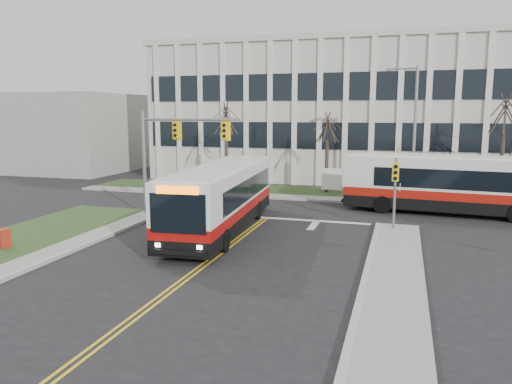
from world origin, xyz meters
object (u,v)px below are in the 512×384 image
(bus_main, at_px, (222,199))
(directory_sign, at_px, (332,180))
(bus_cross, at_px, (456,186))
(streetlight, at_px, (412,126))
(newspaper_box_red, at_px, (4,239))

(bus_main, bearing_deg, directory_sign, 68.90)
(bus_main, distance_m, bus_cross, 14.42)
(bus_cross, bearing_deg, directory_sign, -115.95)
(streetlight, bearing_deg, bus_main, -129.00)
(directory_sign, distance_m, bus_main, 13.54)
(directory_sign, relative_size, bus_main, 0.16)
(bus_main, bearing_deg, streetlight, 46.68)
(bus_main, height_order, bus_cross, bus_cross)
(directory_sign, distance_m, bus_cross, 9.63)
(bus_main, relative_size, newspaper_box_red, 13.13)
(bus_main, xyz_separation_m, newspaper_box_red, (-8.09, -6.28, -1.19))
(streetlight, bearing_deg, directory_sign, 166.77)
(streetlight, distance_m, bus_cross, 5.76)
(newspaper_box_red, bearing_deg, directory_sign, 80.98)
(streetlight, bearing_deg, bus_cross, -55.01)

